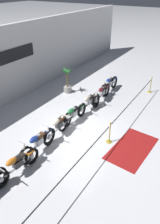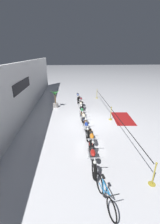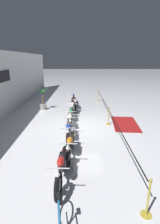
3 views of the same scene
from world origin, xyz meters
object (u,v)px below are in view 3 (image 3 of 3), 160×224
motorcycle_red_0 (62,168)px  motorcycle_cream_5 (73,108)px  motorcycle_green_4 (71,115)px  floor_banner (125,124)px  stanchion_mid_left (108,119)px  stanchion_mid_right (98,97)px  motorcycle_orange_1 (70,146)px  motorcycle_cream_3 (70,121)px  motorcycle_blue_2 (69,132)px  stanchion_far_left (114,122)px  motorcycle_maroon_6 (75,103)px  potted_palm_left_of_row (43,99)px  motorcycle_blue_7 (73,99)px

motorcycle_red_0 → motorcycle_cream_5: 6.84m
motorcycle_green_4 → floor_banner: size_ratio=0.89×
stanchion_mid_left → stanchion_mid_right: bearing=0.0°
motorcycle_orange_1 → motorcycle_cream_3: bearing=4.0°
motorcycle_cream_3 → motorcycle_cream_5: size_ratio=1.07×
stanchion_mid_right → floor_banner: size_ratio=0.40×
motorcycle_blue_2 → motorcycle_cream_5: (4.07, 0.00, -0.00)m
motorcycle_blue_2 → stanchion_mid_left: stanchion_mid_left is taller
stanchion_far_left → floor_banner: 2.12m
stanchion_far_left → floor_banner: bearing=-30.9°
motorcycle_maroon_6 → stanchion_mid_left: bearing=-147.7°
motorcycle_cream_5 → potted_palm_left_of_row: potted_palm_left_of_row is taller
motorcycle_cream_3 → stanchion_far_left: (-0.82, -2.19, 0.28)m
motorcycle_blue_7 → potted_palm_left_of_row: (-1.47, 2.20, 0.32)m
motorcycle_cream_3 → motorcycle_maroon_6: motorcycle_maroon_6 is taller
motorcycle_blue_2 → motorcycle_maroon_6: (5.41, -0.11, 0.00)m
stanchion_mid_right → motorcycle_green_4: bearing=158.5°
motorcycle_green_4 → motorcycle_blue_7: size_ratio=1.06×
motorcycle_maroon_6 → stanchion_far_left: (-4.80, -2.04, 0.27)m
motorcycle_cream_5 → motorcycle_maroon_6: bearing=-4.8°
motorcycle_red_0 → potted_palm_left_of_row: 8.47m
motorcycle_cream_5 → motorcycle_maroon_6: size_ratio=0.92×
motorcycle_blue_2 → stanchion_mid_right: (8.18, -2.15, -0.13)m
stanchion_far_left → motorcycle_red_0: bearing=147.3°
motorcycle_green_4 → motorcycle_maroon_6: (2.80, -0.15, 0.03)m
stanchion_far_left → stanchion_mid_left: size_ratio=11.56×
motorcycle_cream_5 → motorcycle_maroon_6: 1.35m
motorcycle_blue_2 → stanchion_mid_left: bearing=-44.6°
stanchion_mid_left → floor_banner: stanchion_mid_left is taller
motorcycle_blue_2 → stanchion_mid_left: (2.18, -2.15, -0.13)m
stanchion_mid_left → motorcycle_red_0: bearing=156.3°
stanchion_mid_right → stanchion_mid_left: bearing=180.0°
motorcycle_cream_5 → motorcycle_blue_7: motorcycle_blue_7 is taller
potted_palm_left_of_row → stanchion_mid_right: size_ratio=1.64×
motorcycle_cream_3 → stanchion_far_left: bearing=-110.6°
stanchion_mid_right → motorcycle_red_0: bearing=168.8°
motorcycle_red_0 → motorcycle_blue_7: (9.62, 0.07, -0.00)m
motorcycle_cream_5 → floor_banner: motorcycle_cream_5 is taller
motorcycle_red_0 → motorcycle_blue_2: motorcycle_red_0 is taller
motorcycle_blue_2 → motorcycle_cream_5: 4.07m
motorcycle_green_4 → potted_palm_left_of_row: bearing=39.2°
motorcycle_red_0 → motorcycle_blue_7: size_ratio=1.01×
motorcycle_green_4 → motorcycle_cream_5: 1.46m
motorcycle_green_4 → motorcycle_cream_5: motorcycle_cream_5 is taller
motorcycle_maroon_6 → stanchion_far_left: bearing=-156.9°
motorcycle_red_0 → stanchion_far_left: stanchion_far_left is taller
motorcycle_maroon_6 → floor_banner: (-3.09, -3.07, -0.48)m
motorcycle_maroon_6 → stanchion_far_left: size_ratio=0.19×
stanchion_far_left → stanchion_mid_right: 7.57m
motorcycle_orange_1 → motorcycle_cream_3: 2.75m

